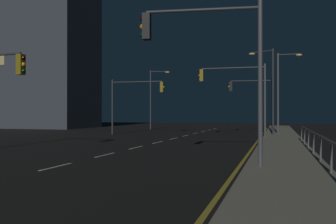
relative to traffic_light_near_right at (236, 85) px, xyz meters
The scene contains 13 objects.
ground_plane 10.64m from the traffic_light_near_right, 118.85° to the right, with size 112.00×112.00×0.00m, color black.
sidewalk_right 10.11m from the traffic_light_near_right, 68.09° to the right, with size 2.86×77.00×0.14m, color gray.
lane_markings_center 8.09m from the traffic_light_near_right, 132.98° to the right, with size 0.14×50.00×0.01m.
lane_edge_line 5.77m from the traffic_light_near_right, 63.66° to the right, with size 0.14×53.00×0.01m.
traffic_light_near_right is the anchor object (origin of this frame).
traffic_light_mid_left 9.98m from the traffic_light_near_right, 163.31° to the left, with size 5.16×0.56×5.19m.
traffic_light_overhead_east 16.05m from the traffic_light_near_right, 87.28° to the right, with size 4.32×0.81×5.77m.
traffic_light_mid_right 7.05m from the traffic_light_near_right, 82.93° to the left, with size 4.20×0.65×5.24m.
street_lamp_mid_block 7.41m from the traffic_light_near_right, 61.40° to the left, with size 2.22×0.36×7.44m.
street_lamp_across_street 4.97m from the traffic_light_near_right, 60.60° to the left, with size 2.21×1.13×7.49m.
street_lamp_far_end 18.69m from the traffic_light_near_right, 128.91° to the left, with size 2.41×0.84×7.42m.
barrier_fence 16.09m from the traffic_light_near_right, 72.54° to the right, with size 0.09×26.17×0.98m.
building_distant 38.31m from the traffic_light_near_right, 155.54° to the left, with size 24.11×9.38×27.33m.
Camera 1 is at (7.83, -2.75, 1.97)m, focal length 39.04 mm.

